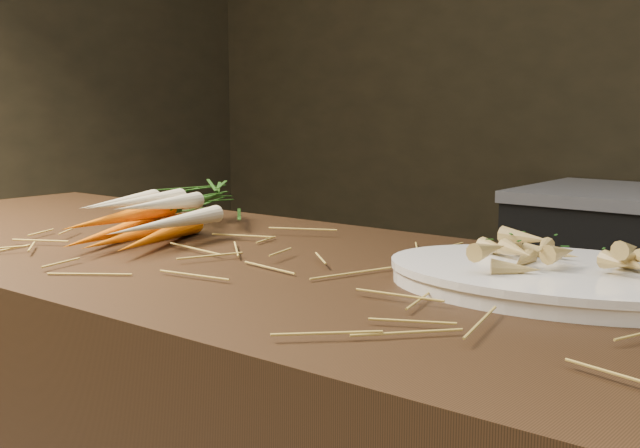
% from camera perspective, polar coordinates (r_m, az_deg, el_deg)
% --- Properties ---
extents(straw_bedding, '(1.40, 0.60, 0.02)m').
position_cam_1_polar(straw_bedding, '(1.08, 3.77, -3.30)').
color(straw_bedding, olive).
rests_on(straw_bedding, main_counter).
extents(root_veg_bunch, '(0.31, 0.52, 0.09)m').
position_cam_1_polar(root_veg_bunch, '(1.46, -9.85, 1.20)').
color(root_veg_bunch, '#D24C04').
rests_on(root_veg_bunch, main_counter).
extents(serving_platter, '(0.48, 0.36, 0.02)m').
position_cam_1_polar(serving_platter, '(1.04, 16.92, -3.95)').
color(serving_platter, white).
rests_on(serving_platter, main_counter).
extents(roasted_veg_heap, '(0.24, 0.19, 0.05)m').
position_cam_1_polar(roasted_veg_heap, '(1.04, 17.00, -1.98)').
color(roasted_veg_heap, olive).
rests_on(roasted_veg_heap, serving_platter).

